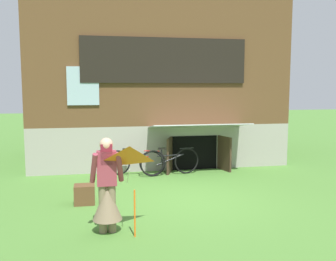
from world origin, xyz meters
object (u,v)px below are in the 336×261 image
at_px(person, 107,193).
at_px(wooden_crate, 85,194).
at_px(bicycle_red, 135,162).
at_px(bicycle_black, 170,162).
at_px(kite, 130,167).

bearing_deg(person, wooden_crate, 125.05).
bearing_deg(bicycle_red, person, -85.06).
distance_m(bicycle_black, wooden_crate, 3.32).
bearing_deg(person, kite, -33.51).
distance_m(kite, bicycle_black, 4.91).
relative_size(kite, bicycle_black, 0.84).
bearing_deg(bicycle_red, bicycle_black, 8.63).
relative_size(bicycle_black, bicycle_red, 1.08).
distance_m(bicycle_black, bicycle_red, 1.03).
xyz_separation_m(kite, bicycle_black, (1.58, 4.57, -0.87)).
height_order(bicycle_red, wooden_crate, bicycle_red).
bearing_deg(kite, bicycle_black, 70.91).
bearing_deg(bicycle_black, kite, -118.95).
height_order(kite, bicycle_black, kite).
bearing_deg(wooden_crate, person, -75.94).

